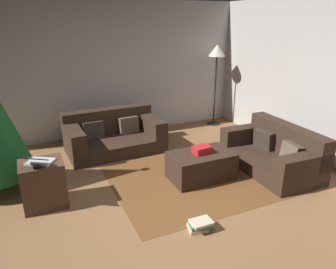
# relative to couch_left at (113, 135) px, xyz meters

# --- Properties ---
(ground_plane) EXTENTS (6.40, 6.40, 0.00)m
(ground_plane) POSITION_rel_couch_left_xyz_m (-0.14, -2.25, -0.27)
(ground_plane) COLOR brown
(rear_partition) EXTENTS (6.40, 0.12, 2.60)m
(rear_partition) POSITION_rel_couch_left_xyz_m (-0.14, 0.89, 1.03)
(rear_partition) COLOR #BCB7B2
(rear_partition) RESTS_ON ground_plane
(couch_left) EXTENTS (1.69, 1.03, 0.70)m
(couch_left) POSITION_rel_couch_left_xyz_m (0.00, 0.00, 0.00)
(couch_left) COLOR #332319
(couch_left) RESTS_ON ground_plane
(couch_right) EXTENTS (0.92, 1.59, 0.69)m
(couch_right) POSITION_rel_couch_left_xyz_m (2.10, -1.84, 0.00)
(couch_right) COLOR #332319
(couch_right) RESTS_ON ground_plane
(ottoman) EXTENTS (0.93, 0.57, 0.40)m
(ottoman) POSITION_rel_couch_left_xyz_m (0.88, -1.65, -0.07)
(ottoman) COLOR #332319
(ottoman) RESTS_ON ground_plane
(gift_box) EXTENTS (0.27, 0.20, 0.10)m
(gift_box) POSITION_rel_couch_left_xyz_m (0.88, -1.65, 0.19)
(gift_box) COLOR red
(gift_box) RESTS_ON ottoman
(tv_remote) EXTENTS (0.08, 0.17, 0.02)m
(tv_remote) POSITION_rel_couch_left_xyz_m (0.86, -1.58, 0.15)
(tv_remote) COLOR black
(tv_remote) RESTS_ON ottoman
(side_table) EXTENTS (0.52, 0.44, 0.59)m
(side_table) POSITION_rel_couch_left_xyz_m (-1.29, -1.46, 0.03)
(side_table) COLOR #4C3323
(side_table) RESTS_ON ground_plane
(laptop) EXTENTS (0.47, 0.49, 0.18)m
(laptop) POSITION_rel_couch_left_xyz_m (-1.32, -1.51, 0.38)
(laptop) COLOR silver
(laptop) RESTS_ON side_table
(book_stack) EXTENTS (0.29, 0.23, 0.13)m
(book_stack) POSITION_rel_couch_left_xyz_m (0.24, -2.73, -0.20)
(book_stack) COLOR beige
(book_stack) RESTS_ON ground_plane
(corner_lamp) EXTENTS (0.36, 0.36, 1.74)m
(corner_lamp) POSITION_rel_couch_left_xyz_m (2.45, 0.49, 1.22)
(corner_lamp) COLOR black
(corner_lamp) RESTS_ON ground_plane
(area_rug) EXTENTS (2.60, 2.00, 0.01)m
(area_rug) POSITION_rel_couch_left_xyz_m (0.88, -1.65, -0.26)
(area_rug) COLOR brown
(area_rug) RESTS_ON ground_plane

